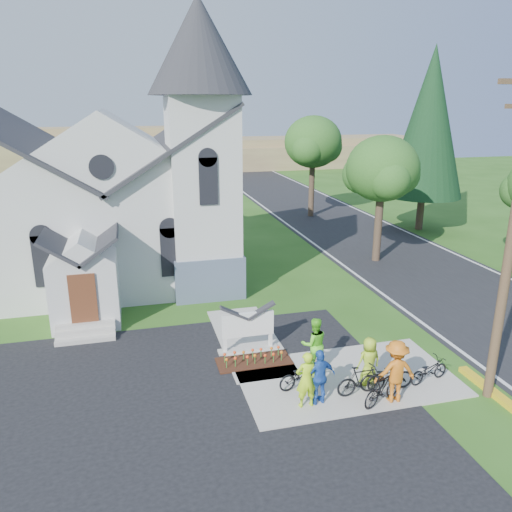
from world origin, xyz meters
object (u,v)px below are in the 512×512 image
object	(u,v)px
bike_1	(362,380)
cyclist_2	(320,377)
cyclist_1	(314,344)
bike_2	(387,376)
cyclist_0	(306,379)
bike_4	(429,370)
church_sign	(248,325)
bike_3	(383,388)
cyclist_4	(369,361)
cyclist_3	(396,371)
bike_0	(303,374)

from	to	relation	value
bike_1	cyclist_2	size ratio (longest dim) A/B	0.94
cyclist_1	bike_1	distance (m)	2.08
cyclist_2	bike_2	xyz separation A→B (m)	(2.30, 0.14, -0.41)
cyclist_0	bike_4	bearing A→B (deg)	-177.25
cyclist_0	cyclist_1	bearing A→B (deg)	-117.84
church_sign	bike_3	xyz separation A→B (m)	(3.10, -4.31, -0.47)
cyclist_0	bike_1	distance (m)	1.91
cyclist_1	bike_2	distance (m)	2.53
cyclist_0	cyclist_1	size ratio (longest dim) A/B	0.95
bike_3	cyclist_4	size ratio (longest dim) A/B	1.05
cyclist_3	bike_4	bearing A→B (deg)	-154.09
bike_1	cyclist_4	bearing A→B (deg)	-44.12
cyclist_3	cyclist_4	world-z (taller)	cyclist_3
cyclist_3	bike_2	bearing A→B (deg)	-92.39
bike_0	cyclist_0	bearing A→B (deg)	153.53
bike_2	bike_4	bearing A→B (deg)	-83.34
cyclist_4	cyclist_0	bearing A→B (deg)	12.74
cyclist_0	bike_0	world-z (taller)	cyclist_0
cyclist_0	bike_0	xyz separation A→B (m)	(0.25, 1.01, -0.44)
church_sign	bike_0	xyz separation A→B (m)	(1.08, -2.87, -0.54)
cyclist_4	bike_4	world-z (taller)	cyclist_4
bike_1	cyclist_3	xyz separation A→B (m)	(0.81, -0.52, 0.49)
cyclist_1	church_sign	bearing A→B (deg)	-41.94
bike_2	cyclist_4	size ratio (longest dim) A/B	1.10
cyclist_0	cyclist_1	xyz separation A→B (m)	(1.00, 1.98, 0.04)
bike_1	bike_0	bearing A→B (deg)	60.30
bike_0	bike_2	bearing A→B (deg)	-120.22
cyclist_1	cyclist_2	bearing A→B (deg)	78.09
cyclist_0	cyclist_3	distance (m)	2.71
bike_1	cyclist_4	xyz separation A→B (m)	(0.48, 0.52, 0.31)
bike_0	bike_3	size ratio (longest dim) A/B	1.00
bike_3	cyclist_2	bearing A→B (deg)	50.26
bike_0	cyclist_2	world-z (taller)	cyclist_2
bike_3	cyclist_4	distance (m)	1.14
bike_1	bike_2	distance (m)	0.88
cyclist_1	cyclist_2	xyz separation A→B (m)	(-0.55, -1.92, -0.05)
cyclist_1	cyclist_4	size ratio (longest dim) A/B	1.16
cyclist_0	bike_2	xyz separation A→B (m)	(2.74, 0.20, -0.42)
bike_4	bike_2	bearing A→B (deg)	79.46
church_sign	bike_4	bearing A→B (deg)	-34.94
bike_3	cyclist_4	world-z (taller)	cyclist_4
bike_0	cyclist_1	size ratio (longest dim) A/B	0.91
cyclist_3	bike_3	xyz separation A→B (m)	(-0.41, -0.06, -0.47)
church_sign	cyclist_0	distance (m)	3.96
bike_4	cyclist_4	bearing A→B (deg)	65.27
church_sign	cyclist_4	xyz separation A→B (m)	(3.18, -3.21, -0.18)
bike_2	bike_0	bearing A→B (deg)	75.43
cyclist_3	bike_4	xyz separation A→B (m)	(1.62, 0.66, -0.58)
bike_1	cyclist_0	bearing A→B (deg)	92.83
bike_3	cyclist_1	bearing A→B (deg)	3.17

